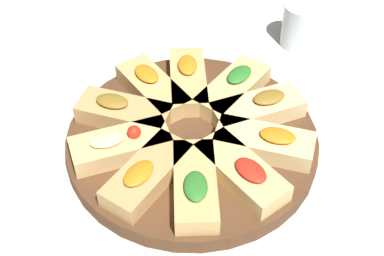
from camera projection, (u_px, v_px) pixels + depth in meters
name	position (u px, v px, depth m)	size (l,w,h in m)	color
ground_plane	(192.00, 146.00, 0.83)	(3.00, 3.00, 0.00)	silver
serving_board	(192.00, 141.00, 0.82)	(0.38, 0.38, 0.03)	#51331E
focaccia_slice_0	(188.00, 80.00, 0.87)	(0.14, 0.14, 0.04)	tan
focaccia_slice_1	(153.00, 88.00, 0.86)	(0.15, 0.09, 0.04)	tan
focaccia_slice_2	(123.00, 112.00, 0.82)	(0.15, 0.11, 0.04)	tan
focaccia_slice_3	(120.00, 145.00, 0.77)	(0.12, 0.15, 0.05)	#DBB775
focaccia_slice_4	(147.00, 174.00, 0.73)	(0.07, 0.15, 0.04)	tan
focaccia_slice_5	(195.00, 185.00, 0.72)	(0.14, 0.14, 0.04)	tan
focaccia_slice_6	(242.00, 172.00, 0.74)	(0.15, 0.08, 0.04)	#DBB775
focaccia_slice_7	(265.00, 142.00, 0.77)	(0.15, 0.11, 0.04)	#E5C689
focaccia_slice_8	(258.00, 109.00, 0.83)	(0.12, 0.15, 0.04)	#E5C689
focaccia_slice_9	(233.00, 89.00, 0.86)	(0.07, 0.15, 0.04)	#DBB775
water_glass	(300.00, 25.00, 0.99)	(0.07, 0.07, 0.08)	silver
napkin_stack	(219.00, 8.00, 1.10)	(0.14, 0.12, 0.00)	white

